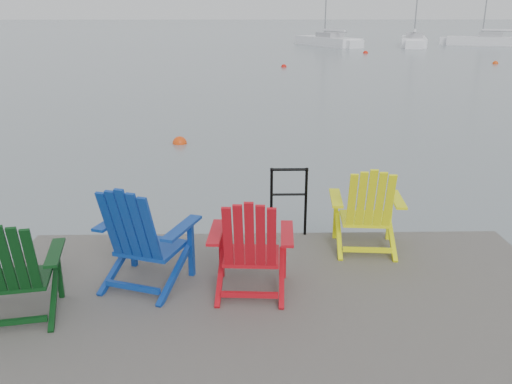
{
  "coord_description": "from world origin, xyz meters",
  "views": [
    {
      "loc": [
        -0.32,
        -4.04,
        3.27
      ],
      "look_at": [
        -0.15,
        3.15,
        0.85
      ],
      "focal_mm": 38.0,
      "sensor_mm": 36.0,
      "label": 1
    }
  ],
  "objects_px": {
    "chair_yellow": "(367,208)",
    "sailboat_near": "(327,42)",
    "chair_green": "(14,268)",
    "buoy_b": "(284,67)",
    "chair_red": "(251,244)",
    "buoy_a": "(180,143)",
    "handrail": "(289,195)",
    "buoy_d": "(366,53)",
    "buoy_c": "(495,64)",
    "chair_blue": "(142,235)",
    "sailboat_mid": "(414,42)",
    "sailboat_far": "(486,42)"
  },
  "relations": [
    {
      "from": "chair_yellow",
      "to": "sailboat_near",
      "type": "relative_size",
      "value": 0.09
    },
    {
      "from": "chair_green",
      "to": "buoy_b",
      "type": "distance_m",
      "value": 29.16
    },
    {
      "from": "chair_green",
      "to": "chair_red",
      "type": "distance_m",
      "value": 2.23
    },
    {
      "from": "sailboat_near",
      "to": "chair_red",
      "type": "bearing_deg",
      "value": -123.87
    },
    {
      "from": "buoy_a",
      "to": "buoy_b",
      "type": "distance_m",
      "value": 20.06
    },
    {
      "from": "handrail",
      "to": "chair_red",
      "type": "relative_size",
      "value": 0.84
    },
    {
      "from": "sailboat_near",
      "to": "buoy_d",
      "type": "distance_m",
      "value": 10.07
    },
    {
      "from": "sailboat_near",
      "to": "buoy_b",
      "type": "relative_size",
      "value": 35.26
    },
    {
      "from": "chair_yellow",
      "to": "buoy_c",
      "type": "bearing_deg",
      "value": 68.31
    },
    {
      "from": "handrail",
      "to": "buoy_d",
      "type": "distance_m",
      "value": 38.67
    },
    {
      "from": "buoy_c",
      "to": "buoy_d",
      "type": "distance_m",
      "value": 11.03
    },
    {
      "from": "handrail",
      "to": "buoy_a",
      "type": "xyz_separation_m",
      "value": [
        -2.22,
        7.2,
        -1.04
      ]
    },
    {
      "from": "handrail",
      "to": "chair_green",
      "type": "bearing_deg",
      "value": -143.96
    },
    {
      "from": "sailboat_near",
      "to": "buoy_c",
      "type": "bearing_deg",
      "value": -91.54
    },
    {
      "from": "chair_green",
      "to": "buoy_a",
      "type": "height_order",
      "value": "chair_green"
    },
    {
      "from": "buoy_d",
      "to": "handrail",
      "type": "bearing_deg",
      "value": -103.71
    },
    {
      "from": "buoy_d",
      "to": "buoy_b",
      "type": "bearing_deg",
      "value": -124.16
    },
    {
      "from": "chair_red",
      "to": "buoy_a",
      "type": "relative_size",
      "value": 2.9
    },
    {
      "from": "chair_blue",
      "to": "sailboat_mid",
      "type": "bearing_deg",
      "value": 90.28
    },
    {
      "from": "chair_yellow",
      "to": "buoy_d",
      "type": "height_order",
      "value": "chair_yellow"
    },
    {
      "from": "sailboat_near",
      "to": "buoy_c",
      "type": "height_order",
      "value": "sailboat_near"
    },
    {
      "from": "handrail",
      "to": "buoy_d",
      "type": "bearing_deg",
      "value": 76.29
    },
    {
      "from": "buoy_b",
      "to": "buoy_d",
      "type": "distance_m",
      "value": 12.96
    },
    {
      "from": "chair_blue",
      "to": "buoy_a",
      "type": "relative_size",
      "value": 3.1
    },
    {
      "from": "chair_blue",
      "to": "sailboat_far",
      "type": "bearing_deg",
      "value": 83.32
    },
    {
      "from": "sailboat_far",
      "to": "buoy_b",
      "type": "xyz_separation_m",
      "value": [
        -21.13,
        -20.6,
        -0.36
      ]
    },
    {
      "from": "buoy_b",
      "to": "sailboat_far",
      "type": "bearing_deg",
      "value": 44.27
    },
    {
      "from": "sailboat_near",
      "to": "buoy_d",
      "type": "relative_size",
      "value": 28.98
    },
    {
      "from": "buoy_b",
      "to": "buoy_c",
      "type": "relative_size",
      "value": 0.91
    },
    {
      "from": "chair_yellow",
      "to": "buoy_d",
      "type": "distance_m",
      "value": 38.95
    },
    {
      "from": "chair_green",
      "to": "sailboat_mid",
      "type": "xyz_separation_m",
      "value": [
        18.46,
        48.78,
        -0.67
      ]
    },
    {
      "from": "sailboat_near",
      "to": "buoy_c",
      "type": "xyz_separation_m",
      "value": [
        8.02,
        -18.9,
        -0.36
      ]
    },
    {
      "from": "sailboat_near",
      "to": "sailboat_far",
      "type": "distance_m",
      "value": 15.46
    },
    {
      "from": "sailboat_far",
      "to": "sailboat_mid",
      "type": "bearing_deg",
      "value": 117.63
    },
    {
      "from": "buoy_a",
      "to": "chair_blue",
      "type": "bearing_deg",
      "value": -85.93
    },
    {
      "from": "buoy_b",
      "to": "chair_yellow",
      "type": "bearing_deg",
      "value": -92.08
    },
    {
      "from": "sailboat_near",
      "to": "chair_green",
      "type": "bearing_deg",
      "value": -126.23
    },
    {
      "from": "chair_blue",
      "to": "buoy_b",
      "type": "height_order",
      "value": "chair_blue"
    },
    {
      "from": "buoy_c",
      "to": "sailboat_mid",
      "type": "bearing_deg",
      "value": 89.38
    },
    {
      "from": "chair_red",
      "to": "buoy_c",
      "type": "xyz_separation_m",
      "value": [
        16.08,
        30.09,
        -1.04
      ]
    },
    {
      "from": "sailboat_far",
      "to": "chair_red",
      "type": "bearing_deg",
      "value": 177.23
    },
    {
      "from": "handrail",
      "to": "chair_blue",
      "type": "relative_size",
      "value": 0.78
    },
    {
      "from": "chair_blue",
      "to": "chair_yellow",
      "type": "relative_size",
      "value": 1.07
    },
    {
      "from": "handrail",
      "to": "buoy_b",
      "type": "distance_m",
      "value": 26.92
    },
    {
      "from": "sailboat_mid",
      "to": "sailboat_far",
      "type": "height_order",
      "value": "sailboat_mid"
    },
    {
      "from": "chair_green",
      "to": "chair_blue",
      "type": "distance_m",
      "value": 1.24
    },
    {
      "from": "chair_blue",
      "to": "chair_yellow",
      "type": "distance_m",
      "value": 2.65
    },
    {
      "from": "buoy_b",
      "to": "buoy_c",
      "type": "distance_m",
      "value": 13.79
    },
    {
      "from": "chair_blue",
      "to": "buoy_d",
      "type": "height_order",
      "value": "chair_blue"
    },
    {
      "from": "sailboat_far",
      "to": "buoy_a",
      "type": "height_order",
      "value": "sailboat_far"
    }
  ]
}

